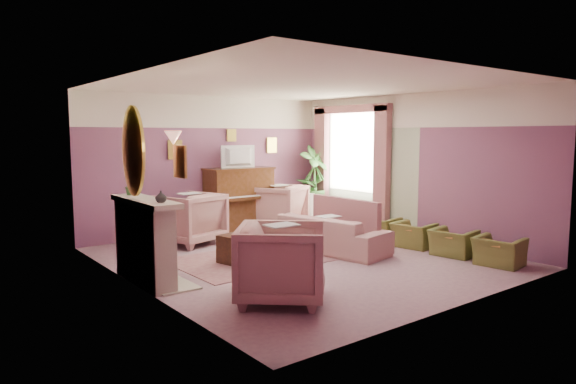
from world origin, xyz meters
TOP-DOWN VIEW (x-y plane):
  - floor at (0.00, 0.00)m, footprint 5.50×6.00m
  - ceiling at (0.00, 0.00)m, footprint 5.50×6.00m
  - wall_back at (0.00, 3.00)m, footprint 5.50×0.02m
  - wall_front at (0.00, -3.00)m, footprint 5.50×0.02m
  - wall_left at (-2.75, 0.00)m, footprint 0.02×6.00m
  - wall_right at (2.75, 0.00)m, footprint 0.02×6.00m
  - picture_rail_band at (0.00, 2.99)m, footprint 5.50×0.01m
  - stripe_panel at (2.73, 1.30)m, footprint 0.01×3.00m
  - fireplace_surround at (-2.59, 0.20)m, footprint 0.30×1.40m
  - fireplace_inset at (-2.49, 0.20)m, footprint 0.18×0.72m
  - fire_ember at (-2.45, 0.20)m, footprint 0.06×0.54m
  - mantel_shelf at (-2.56, 0.20)m, footprint 0.40×1.55m
  - hearth at (-2.39, 0.20)m, footprint 0.55×1.50m
  - mirror_frame at (-2.70, 0.20)m, footprint 0.04×0.72m
  - mirror_glass at (-2.67, 0.20)m, footprint 0.01×0.60m
  - sconce_shade at (-2.62, -0.85)m, footprint 0.20×0.20m
  - piano at (0.50, 2.68)m, footprint 1.40×0.60m
  - piano_keyshelf at (0.50, 2.33)m, footprint 1.30×0.12m
  - piano_keys at (0.50, 2.33)m, footprint 1.20×0.08m
  - piano_top at (0.50, 2.68)m, footprint 1.45×0.65m
  - television at (0.50, 2.63)m, footprint 0.80×0.12m
  - print_back_left at (-0.80, 2.96)m, footprint 0.30×0.03m
  - print_back_right at (1.55, 2.96)m, footprint 0.26×0.03m
  - print_back_mid at (0.50, 2.96)m, footprint 0.22×0.03m
  - print_left_wall at (-2.71, -1.20)m, footprint 0.03×0.28m
  - window_blind at (2.70, 1.55)m, footprint 0.03×1.40m
  - curtain_left at (2.62, 0.63)m, footprint 0.16×0.34m
  - curtain_right at (2.62, 2.47)m, footprint 0.16×0.34m
  - pelmet at (2.62, 1.55)m, footprint 0.16×2.20m
  - mantel_plant at (-2.55, 0.75)m, footprint 0.16×0.16m
  - mantel_vase at (-2.55, -0.30)m, footprint 0.16×0.16m
  - area_rug at (-0.68, 0.39)m, footprint 2.53×1.84m
  - coffee_table at (-0.76, 0.39)m, footprint 1.09×0.71m
  - table_paper at (-0.71, 0.39)m, footprint 0.35×0.28m
  - sofa at (0.68, 0.09)m, footprint 0.71×2.14m
  - sofa_throw at (1.08, 0.09)m, footprint 0.11×1.62m
  - floral_armchair_left at (-0.95, 2.10)m, footprint 1.01×1.01m
  - floral_armchair_right at (1.27, 2.35)m, footprint 1.01×1.01m
  - floral_armchair_front at (-1.59, -1.58)m, footprint 1.01×1.01m
  - olive_chair_a at (2.09, -2.27)m, footprint 0.48×0.69m
  - olive_chair_b at (2.09, -1.45)m, footprint 0.48×0.69m
  - olive_chair_c at (2.09, -0.63)m, footprint 0.48×0.69m
  - olive_chair_d at (2.09, 0.19)m, footprint 0.48×0.69m
  - side_table at (2.25, 2.55)m, footprint 0.52×0.52m
  - side_plant_big at (2.25, 2.55)m, footprint 0.30×0.30m
  - side_plant_small at (2.37, 2.45)m, footprint 0.16×0.16m
  - palm_pot at (2.39, 2.44)m, footprint 0.34×0.34m
  - palm_plant at (2.39, 2.44)m, footprint 0.76×0.76m

SIDE VIEW (x-z plane):
  - floor at x=0.00m, z-range -0.01..0.01m
  - area_rug at x=-0.68m, z-range 0.00..0.01m
  - hearth at x=-2.39m, z-range 0.00..0.02m
  - palm_pot at x=2.39m, z-range 0.00..0.34m
  - fire_ember at x=-2.45m, z-range 0.17..0.27m
  - coffee_table at x=-0.76m, z-range 0.00..0.45m
  - olive_chair_a at x=2.09m, z-range 0.00..0.60m
  - olive_chair_b at x=2.09m, z-range 0.00..0.60m
  - olive_chair_c at x=2.09m, z-range 0.00..0.60m
  - olive_chair_d at x=2.09m, z-range 0.00..0.60m
  - side_table at x=2.25m, z-range 0.00..0.70m
  - fireplace_inset at x=-2.49m, z-range 0.06..0.74m
  - sofa at x=0.68m, z-range 0.00..0.86m
  - table_paper at x=-0.71m, z-range 0.45..0.46m
  - floral_armchair_left at x=-0.95m, z-range 0.00..1.06m
  - floral_armchair_right at x=1.27m, z-range 0.00..1.06m
  - floral_armchair_front at x=-1.59m, z-range 0.00..1.06m
  - fireplace_surround at x=-2.59m, z-range 0.00..1.10m
  - sofa_throw at x=1.08m, z-range 0.30..0.90m
  - piano at x=0.50m, z-range 0.00..1.30m
  - piano_keyshelf at x=0.50m, z-range 0.69..0.75m
  - piano_keys at x=0.50m, z-range 0.75..0.77m
  - side_plant_small at x=2.37m, z-range 0.70..0.98m
  - side_plant_big at x=2.25m, z-range 0.70..1.04m
  - palm_plant at x=2.39m, z-range 0.34..1.78m
  - stripe_panel at x=2.73m, z-range 0.00..2.15m
  - mantel_shelf at x=-2.56m, z-range 1.09..1.16m
  - mantel_vase at x=-2.55m, z-range 1.15..1.31m
  - mantel_plant at x=-2.55m, z-range 1.15..1.43m
  - curtain_left at x=2.62m, z-range 0.00..2.60m
  - curtain_right at x=2.62m, z-range 0.00..2.60m
  - piano_top at x=0.50m, z-range 1.29..1.33m
  - wall_back at x=0.00m, z-range 0.00..2.80m
  - wall_front at x=0.00m, z-range 0.00..2.80m
  - wall_left at x=-2.75m, z-range 0.00..2.80m
  - wall_right at x=2.75m, z-range 0.00..2.80m
  - television at x=0.50m, z-range 1.36..1.84m
  - window_blind at x=2.70m, z-range 0.80..2.60m
  - print_back_left at x=-0.80m, z-range 1.53..1.91m
  - print_left_wall at x=-2.71m, z-range 1.54..1.90m
  - print_back_right at x=1.55m, z-range 1.61..1.95m
  - mirror_frame at x=-2.70m, z-range 1.20..2.40m
  - mirror_glass at x=-2.67m, z-range 1.27..2.33m
  - sconce_shade at x=-2.62m, z-range 1.90..2.06m
  - print_back_mid at x=0.50m, z-range 1.87..2.13m
  - picture_rail_band at x=0.00m, z-range 2.15..2.80m
  - pelmet at x=2.62m, z-range 2.48..2.64m
  - ceiling at x=0.00m, z-range 2.79..2.80m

